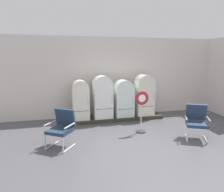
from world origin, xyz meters
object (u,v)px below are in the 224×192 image
Objects in this scene: sign_stand at (141,113)px; refrigerator_1 at (103,96)px; armchair_left at (62,126)px; armchair_right at (196,120)px; refrigerator_0 at (80,99)px; refrigerator_3 at (144,94)px; refrigerator_2 at (124,97)px.

refrigerator_1 is at bearing 121.26° from sign_stand.
armchair_left and armchair_right have the same top height.
refrigerator_1 is 1.57× the size of armchair_right.
refrigerator_3 reaches higher than refrigerator_0.
refrigerator_3 reaches higher than refrigerator_1.
refrigerator_0 is at bearing 70.95° from armchair_left.
sign_stand is (-1.41, 0.88, 0.08)m from armchair_right.
refrigerator_1 is 3.44m from armchair_right.
armchair_left is at bearing 174.35° from armchair_right.
refrigerator_0 is 2.41m from sign_stand.
armchair_left is at bearing -126.96° from refrigerator_1.
armchair_right is (2.37, -2.46, -0.42)m from refrigerator_1.
armchair_right is (3.21, -2.47, -0.34)m from refrigerator_0.
refrigerator_3 reaches higher than refrigerator_2.
refrigerator_2 is 1.58m from sign_stand.
sign_stand is (0.96, -1.58, -0.34)m from refrigerator_1.
refrigerator_3 is (0.86, 0.01, 0.11)m from refrigerator_2.
refrigerator_0 reaches higher than sign_stand.
refrigerator_3 reaches higher than armchair_left.
refrigerator_0 is at bearing 179.40° from refrigerator_1.
refrigerator_2 is 1.05× the size of sign_stand.
refrigerator_0 is at bearing 179.13° from refrigerator_2.
refrigerator_3 is at bearing 32.41° from armchair_left.
sign_stand is (-0.74, -1.57, -0.34)m from refrigerator_3.
sign_stand is at bearing 147.93° from armchair_right.
armchair_left is (-1.56, -2.07, -0.42)m from refrigerator_1.
refrigerator_0 is at bearing 142.42° from armchair_right.
armchair_right is (1.53, -2.44, -0.32)m from refrigerator_2.
refrigerator_1 is at bearing 133.90° from armchair_right.
refrigerator_2 is at bearing 94.32° from sign_stand.
refrigerator_2 is 1.39× the size of armchair_left.
refrigerator_2 is 0.87m from refrigerator_3.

